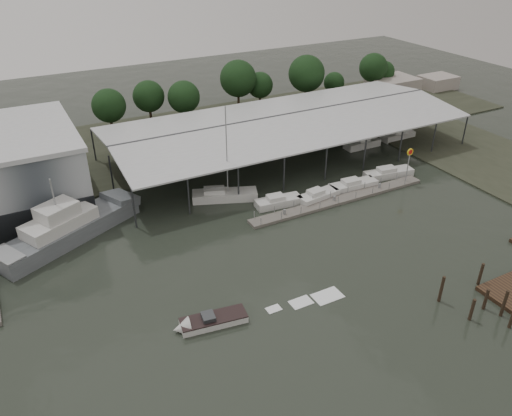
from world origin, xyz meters
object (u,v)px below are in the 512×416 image
shell_fuel_sign (409,159)px  grey_trawler (70,227)px  white_sailboat (224,195)px  speedboat_underway (208,322)px

shell_fuel_sign → grey_trawler: bearing=170.4°
white_sailboat → speedboat_underway: bearing=-96.8°
speedboat_underway → grey_trawler: bearing=-60.2°
grey_trawler → white_sailboat: white_sailboat is taller
shell_fuel_sign → grey_trawler: grey_trawler is taller
grey_trawler → speedboat_underway: grey_trawler is taller
shell_fuel_sign → white_sailboat: 27.47m
grey_trawler → white_sailboat: size_ratio=1.39×
grey_trawler → speedboat_underway: size_ratio=1.05×
white_sailboat → grey_trawler: bearing=-158.0°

